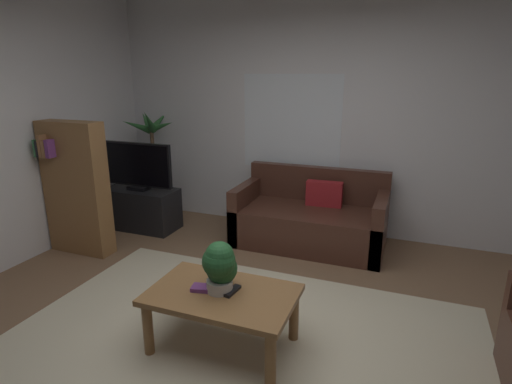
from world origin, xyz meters
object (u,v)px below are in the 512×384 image
couch_under_window (310,220)px  tv_stand (142,208)px  coffee_table (222,301)px  tv (137,166)px  remote_on_table_0 (232,291)px  bookshelf_corner (76,188)px  potted_palm_corner (154,173)px  potted_plant_on_table (220,264)px  book_on_table_0 (203,288)px

couch_under_window → tv_stand: size_ratio=1.81×
coffee_table → tv: tv is taller
coffee_table → tv: 2.63m
remote_on_table_0 → bookshelf_corner: 2.39m
potted_palm_corner → couch_under_window: bearing=-6.1°
tv → bookshelf_corner: bearing=-103.2°
potted_plant_on_table → remote_on_table_0: bearing=5.6°
potted_palm_corner → book_on_table_0: bearing=-49.3°
remote_on_table_0 → potted_plant_on_table: (-0.08, -0.01, 0.19)m
couch_under_window → book_on_table_0: (-0.26, -2.03, 0.17)m
remote_on_table_0 → bookshelf_corner: bookshelf_corner is taller
coffee_table → potted_palm_corner: (-2.07, 2.24, 0.22)m
bookshelf_corner → couch_under_window: bearing=25.7°
coffee_table → book_on_table_0: (-0.13, -0.02, 0.08)m
coffee_table → tv: bearing=138.6°
potted_plant_on_table → potted_palm_corner: bearing=132.7°
potted_palm_corner → bookshelf_corner: (-0.05, -1.32, 0.13)m
tv_stand → tv: (0.00, -0.02, 0.55)m
couch_under_window → tv: bearing=-172.0°
remote_on_table_0 → book_on_table_0: bearing=-160.7°
couch_under_window → book_on_table_0: 2.05m
couch_under_window → tv_stand: (-2.07, -0.27, -0.02)m
coffee_table → bookshelf_corner: bookshelf_corner is taller
coffee_table → remote_on_table_0: (0.07, 0.02, 0.08)m
remote_on_table_0 → coffee_table: bearing=-154.4°
remote_on_table_0 → tv_stand: 2.65m
book_on_table_0 → tv: size_ratio=0.17×
potted_palm_corner → coffee_table: bearing=-47.2°
remote_on_table_0 → potted_palm_corner: bearing=141.4°
book_on_table_0 → potted_palm_corner: (-1.94, 2.26, 0.14)m
couch_under_window → potted_palm_corner: bearing=173.9°
coffee_table → tv_stand: (-1.94, 1.73, -0.11)m
couch_under_window → remote_on_table_0: (-0.06, -1.98, 0.16)m
tv_stand → tv: 0.55m
couch_under_window → potted_palm_corner: size_ratio=1.11×
couch_under_window → coffee_table: size_ratio=1.63×
couch_under_window → book_on_table_0: bearing=-97.3°
coffee_table → remote_on_table_0: remote_on_table_0 is taller
coffee_table → potted_palm_corner: bearing=132.8°
tv_stand → potted_palm_corner: (-0.13, 0.50, 0.33)m
potted_plant_on_table → tv_stand: size_ratio=0.41×
potted_plant_on_table → tv: tv is taller
potted_palm_corner → remote_on_table_0: bearing=-46.0°
tv → tv_stand: bearing=90.0°
potted_palm_corner → bookshelf_corner: potted_palm_corner is taller
potted_plant_on_table → bookshelf_corner: bearing=156.7°
bookshelf_corner → tv_stand: bearing=77.2°
book_on_table_0 → potted_plant_on_table: potted_plant_on_table is taller
coffee_table → bookshelf_corner: (-2.13, 0.92, 0.35)m
potted_plant_on_table → potted_palm_corner: 3.03m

